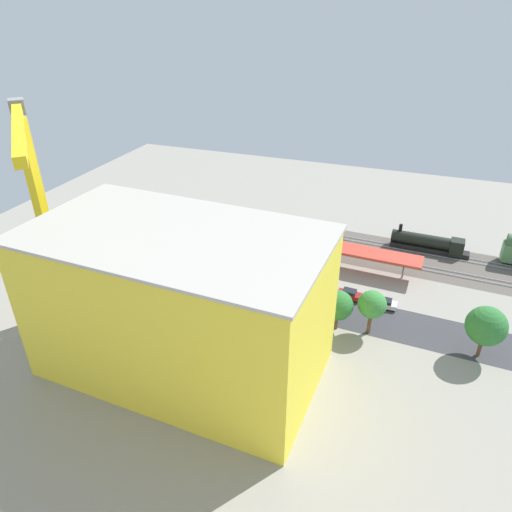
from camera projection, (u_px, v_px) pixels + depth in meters
ground_plane at (282, 288)px, 82.51m from camera, size 146.48×146.48×0.00m
rail_bed at (310, 239)px, 99.10m from camera, size 92.15×19.01×0.01m
street_asphalt at (277, 296)px, 80.11m from camera, size 91.88×13.41×0.01m
track_rails at (310, 239)px, 99.02m from camera, size 91.45×12.59×0.12m
platform_canopy_near at (262, 233)px, 93.15m from camera, size 62.56×7.61×4.07m
locomotive at (431, 244)px, 93.68m from camera, size 15.39×3.25×4.88m
parked_car_0 at (384, 304)px, 77.02m from camera, size 4.10×1.90×1.56m
parked_car_1 at (349, 295)px, 79.26m from camera, size 4.17×2.19×1.68m
parked_car_2 at (309, 289)px, 80.95m from camera, size 4.24×1.88×1.66m
parked_car_3 at (270, 281)px, 83.09m from camera, size 4.60×2.05×1.68m
parked_car_4 at (236, 274)px, 85.20m from camera, size 4.78×2.28×1.76m
parked_car_5 at (203, 268)px, 86.98m from camera, size 4.32×2.14×1.84m
parked_car_6 at (171, 260)px, 89.76m from camera, size 4.74×2.27×1.81m
construction_building at (181, 305)px, 60.42m from camera, size 37.67×22.02×20.28m
construction_roof_slab at (174, 234)px, 55.38m from camera, size 38.30×22.65×0.40m
tower_crane at (40, 206)px, 63.86m from camera, size 21.79×21.72×33.21m
box_truck_0 at (231, 296)px, 77.03m from camera, size 8.68×2.36×3.68m
box_truck_1 at (200, 294)px, 77.78m from camera, size 10.20×3.01×3.28m
street_tree_0 at (372, 305)px, 68.99m from camera, size 4.32×4.32×7.40m
street_tree_1 at (486, 326)px, 64.33m from camera, size 5.63×5.63×8.13m
street_tree_2 at (268, 290)px, 74.44m from camera, size 4.45×4.45×6.29m
street_tree_3 at (338, 305)px, 70.20m from camera, size 4.66×4.66×6.75m
traffic_light at (286, 295)px, 73.11m from camera, size 0.50×0.36×6.14m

